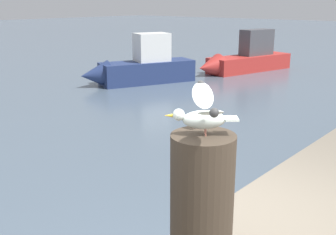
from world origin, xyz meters
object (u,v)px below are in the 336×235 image
boat_red (243,59)px  boat_navy (139,68)px  mooring_post (202,202)px  seagull (203,113)px

boat_red → boat_navy: (-4.56, 1.47, 0.06)m
boat_red → mooring_post: bearing=-150.3°
boat_red → boat_navy: boat_navy is taller
mooring_post → seagull: bearing=131.8°
seagull → boat_navy: seagull is taller
seagull → boat_red: seagull is taller
mooring_post → seagull: seagull is taller
seagull → mooring_post: bearing=-48.2°
seagull → boat_navy: 12.19m
boat_red → boat_navy: size_ratio=1.16×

